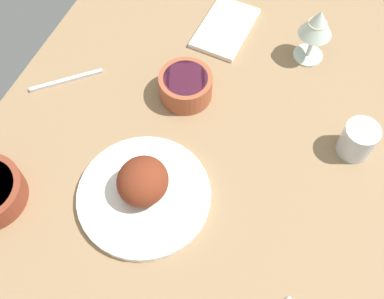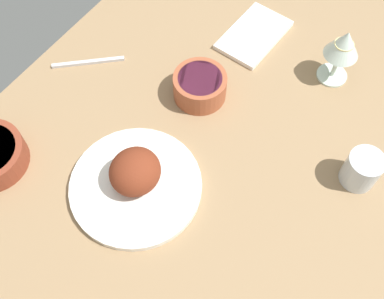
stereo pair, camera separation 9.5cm
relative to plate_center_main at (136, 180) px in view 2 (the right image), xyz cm
name	(u,v)px [view 2 (the right image)]	position (x,y,z in cm)	size (l,w,h in cm)	color
dining_table	(192,159)	(12.26, -5.17, -4.70)	(140.00, 90.00, 4.00)	#937551
plate_center_main	(136,180)	(0.00, 0.00, 0.00)	(26.43, 26.43, 9.30)	white
bowl_onions	(200,86)	(26.14, 2.01, 0.53)	(11.84, 11.84, 5.97)	#A35133
wine_glass	(344,46)	(47.63, -20.50, 7.22)	(7.60, 7.60, 14.00)	silver
water_tumbler	(362,169)	(26.14, -36.01, 1.11)	(7.10, 7.10, 7.63)	silver
folded_napkin	(254,35)	(48.23, 0.62, -2.10)	(18.45, 11.39, 1.20)	white
fork_loose	(88,62)	(19.21, 28.86, -2.30)	(16.97, 0.90, 0.80)	silver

